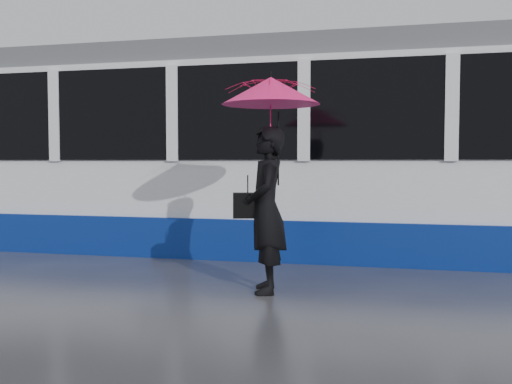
# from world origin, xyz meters

# --- Properties ---
(ground) EXTENTS (90.00, 90.00, 0.00)m
(ground) POSITION_xyz_m (0.00, 0.00, 0.00)
(ground) COLOR #2C2B31
(ground) RESTS_ON ground
(rails) EXTENTS (34.00, 1.51, 0.02)m
(rails) POSITION_xyz_m (0.00, 2.50, 0.01)
(rails) COLOR #3F3D38
(rails) RESTS_ON ground
(tram) EXTENTS (26.00, 2.56, 3.35)m
(tram) POSITION_xyz_m (-2.87, 2.50, 1.64)
(tram) COLOR white
(tram) RESTS_ON ground
(woman) EXTENTS (0.61, 0.77, 1.86)m
(woman) POSITION_xyz_m (0.50, -0.60, 0.93)
(woman) COLOR black
(woman) RESTS_ON ground
(umbrella) EXTENTS (1.34, 1.34, 1.26)m
(umbrella) POSITION_xyz_m (0.55, -0.60, 2.04)
(umbrella) COLOR #F01484
(umbrella) RESTS_ON ground
(handbag) EXTENTS (0.36, 0.23, 0.47)m
(handbag) POSITION_xyz_m (0.28, -0.58, 0.98)
(handbag) COLOR black
(handbag) RESTS_ON ground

